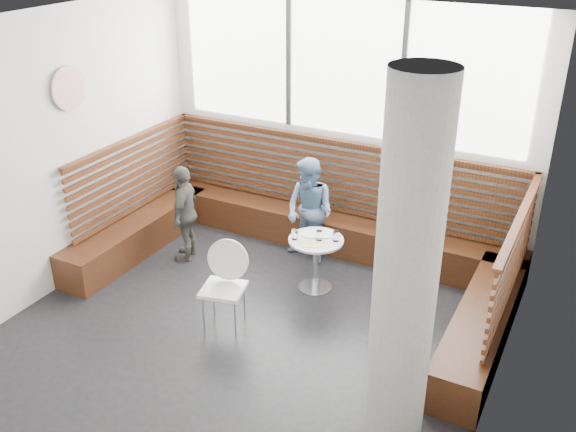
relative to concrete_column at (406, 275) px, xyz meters
The scene contains 15 objects.
room 1.95m from the concrete_column, 161.90° to the left, with size 5.00×5.00×3.20m.
booth 3.24m from the concrete_column, 127.94° to the left, with size 5.00×2.50×1.44m.
concrete_column is the anchor object (origin of this frame).
wall_art 4.48m from the concrete_column, 166.94° to the left, with size 0.50×0.50×0.03m, color white.
cafe_table 2.67m from the concrete_column, 131.27° to the left, with size 0.65×0.65×0.66m.
cafe_chair 2.49m from the concrete_column, 160.94° to the left, with size 0.46×0.45×0.96m.
adult_man 2.03m from the concrete_column, 103.68° to the left, with size 1.11×0.64×1.72m, color #383D29.
child_back 3.25m from the concrete_column, 129.13° to the left, with size 0.67×0.52×1.37m, color #6082A7.
child_left 3.94m from the concrete_column, 152.77° to the left, with size 0.74×0.31×1.27m, color #515049.
plate_near 2.70m from the concrete_column, 132.16° to the left, with size 0.20×0.20×0.01m, color white.
plate_far 2.67m from the concrete_column, 128.39° to the left, with size 0.21×0.21×0.01m, color white.
glass_left 2.65m from the concrete_column, 136.77° to the left, with size 0.07×0.07×0.12m, color white.
glass_mid 2.55m from the concrete_column, 130.62° to the left, with size 0.08×0.08×0.12m, color white.
glass_right 2.50m from the concrete_column, 126.10° to the left, with size 0.08×0.08×0.12m, color white.
menu_card 2.50m from the concrete_column, 133.48° to the left, with size 0.22×0.15×0.00m, color #A5C64C.
Camera 1 is at (2.99, -4.75, 4.14)m, focal length 40.00 mm.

